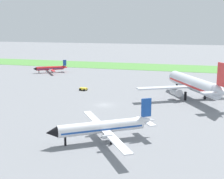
% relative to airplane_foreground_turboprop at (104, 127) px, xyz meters
% --- Properties ---
extents(ground_plane, '(600.00, 600.00, 0.00)m').
position_rel_airplane_foreground_turboprop_xyz_m(ground_plane, '(-8.15, 25.66, -2.74)').
color(ground_plane, gray).
extents(grass_taxiway_strip, '(360.00, 28.00, 0.08)m').
position_rel_airplane_foreground_turboprop_xyz_m(grass_taxiway_strip, '(-8.15, 109.33, -2.70)').
color(grass_taxiway_strip, '#549342').
rests_on(grass_taxiway_strip, ground_plane).
extents(airplane_foreground_turboprop, '(18.73, 21.20, 7.50)m').
position_rel_airplane_foreground_turboprop_xyz_m(airplane_foreground_turboprop, '(0.00, 0.00, 0.00)').
color(airplane_foreground_turboprop, white).
rests_on(airplane_foreground_turboprop, ground_plane).
extents(airplane_taxiing_turboprop, '(14.15, 15.99, 5.69)m').
position_rel_airplane_foreground_turboprop_xyz_m(airplane_taxiing_turboprop, '(-50.96, 75.86, -0.66)').
color(airplane_taxiing_turboprop, red).
rests_on(airplane_taxiing_turboprop, ground_plane).
extents(airplane_midfield_jet, '(31.47, 31.44, 12.31)m').
position_rel_airplane_foreground_turboprop_xyz_m(airplane_midfield_jet, '(14.76, 40.00, 1.69)').
color(airplane_midfield_jet, silver).
rests_on(airplane_midfield_jet, ground_plane).
extents(baggage_cart_near_gate, '(2.64, 2.13, 0.90)m').
position_rel_airplane_foreground_turboprop_xyz_m(baggage_cart_near_gate, '(-21.09, 42.11, -2.17)').
color(baggage_cart_near_gate, yellow).
rests_on(baggage_cart_near_gate, ground_plane).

